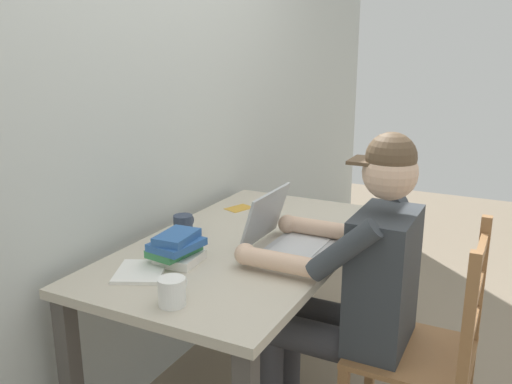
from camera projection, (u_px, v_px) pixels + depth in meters
The scene contains 11 objects.
back_wall at pixel (147, 103), 2.28m from camera, with size 6.00×0.04×2.60m.
desk at pixel (247, 262), 2.24m from camera, with size 1.43×0.80×0.75m.
seated_person at pixel (354, 280), 1.98m from camera, with size 0.50×0.60×1.26m.
wooden_chair at pixel (427, 354), 1.92m from camera, with size 0.42×0.42×0.95m.
laptop at pixel (285, 236), 2.12m from camera, with size 0.33×0.30×0.23m.
computer_mouse at pixel (323, 228), 2.32m from camera, with size 0.06×0.10×0.03m, color black.
coffee_mug_white at pixel (172, 291), 1.66m from camera, with size 0.12×0.09×0.09m.
coffee_mug_dark at pixel (184, 225), 2.27m from camera, with size 0.12×0.08×0.09m.
book_stack_main at pixel (177, 248), 1.98m from camera, with size 0.21×0.17×0.12m.
paper_pile_near_laptop at pixel (140, 272), 1.90m from camera, with size 0.20×0.16×0.01m, color white.
landscape_photo_print at pixel (239, 208), 2.66m from camera, with size 0.13×0.09×0.00m, color gold.
Camera 1 is at (-1.84, -0.98, 1.53)m, focal length 37.65 mm.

